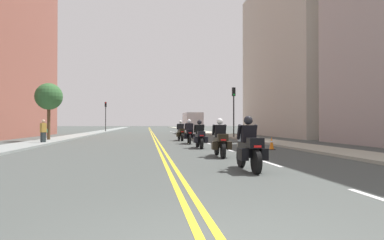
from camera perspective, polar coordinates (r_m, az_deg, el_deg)
ground_plane at (r=51.42m, az=-6.74°, el=-2.09°), size 264.00×264.00×0.00m
sidewalk_left at (r=51.92m, az=-15.63°, el=-2.00°), size 2.32×144.00×0.12m
sidewalk_right at (r=52.15m, az=2.12°, el=-2.01°), size 2.32×144.00×0.12m
centreline_yellow_inner at (r=51.42m, az=-6.87°, el=-2.09°), size 0.12×132.00×0.01m
centreline_yellow_outer at (r=51.42m, az=-6.60°, el=-2.09°), size 0.12×132.00×0.01m
lane_dashes_white at (r=32.69m, az=-0.21°, el=-2.96°), size 0.14×56.40×0.01m
building_right_1 at (r=39.97m, az=16.99°, el=10.16°), size 6.83×18.61×17.59m
motorcycle_0 at (r=9.96m, az=9.52°, el=-4.66°), size 0.76×2.13×1.58m
motorcycle_1 at (r=13.99m, az=4.71°, el=-3.55°), size 0.78×2.16×1.58m
motorcycle_2 at (r=18.82m, az=1.29°, el=-2.81°), size 0.76×2.10×1.56m
motorcycle_3 at (r=22.94m, az=-0.47°, el=-2.30°), size 0.78×2.30×1.65m
motorcycle_4 at (r=27.06m, az=-1.89°, el=-2.11°), size 0.78×2.26×1.61m
traffic_cone_0 at (r=18.21m, az=13.13°, el=-3.80°), size 0.31×0.31×0.67m
traffic_cone_1 at (r=23.67m, az=8.21°, el=-2.96°), size 0.31×0.31×0.76m
traffic_light_near at (r=31.98m, az=6.97°, el=2.78°), size 0.28×0.38×4.70m
traffic_light_far at (r=56.48m, az=-14.20°, el=1.44°), size 0.28×0.38×4.82m
pedestrian_0 at (r=24.72m, az=-23.53°, el=-1.75°), size 0.41×0.48×1.62m
street_tree_0 at (r=28.63m, az=-22.76°, el=3.57°), size 2.06×2.06×4.48m
parked_truck at (r=47.16m, az=0.01°, el=-0.69°), size 2.20×6.50×2.80m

